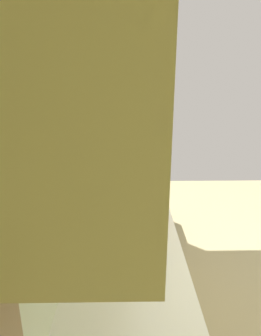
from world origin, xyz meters
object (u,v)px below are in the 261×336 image
microwave (124,172)px  bowl (145,228)px  kettle (143,205)px  oven_range (127,191)px

microwave → bowl: 0.72m
bowl → microwave: bearing=11.0°
kettle → oven_range: bearing=4.3°
kettle → microwave: bearing=17.0°
oven_range → bowl: (-1.72, -0.11, 0.48)m
microwave → bowl: (-0.69, -0.13, -0.13)m
oven_range → microwave: bearing=178.6°
microwave → oven_range: bearing=-1.4°
oven_range → bowl: size_ratio=9.08×
bowl → kettle: (0.25, 0.00, 0.04)m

